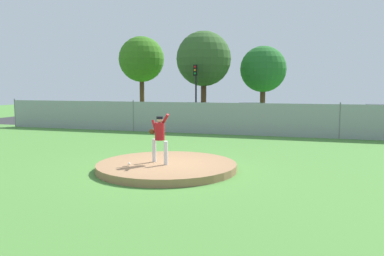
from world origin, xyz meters
TOP-DOWN VIEW (x-y plane):
  - ground_plane at (0.00, 6.00)m, footprint 80.00×80.00m
  - asphalt_strip at (0.00, 14.50)m, footprint 44.00×7.00m
  - pitchers_mound at (0.00, 0.00)m, footprint 4.69×4.69m
  - pitcher_youth at (-0.21, -0.12)m, footprint 0.78×0.45m
  - baseball at (-1.05, -0.67)m, footprint 0.07×0.07m
  - chainlink_fence at (0.00, 10.00)m, footprint 30.45×0.07m
  - parked_car_champagne at (-11.82, 14.50)m, footprint 2.11×4.39m
  - parked_car_charcoal at (-3.43, 14.06)m, footprint 2.08×4.29m
  - parked_car_navy at (8.89, 14.88)m, footprint 1.80×4.78m
  - parked_car_teal at (0.66, 14.01)m, footprint 2.08×4.47m
  - traffic_cone_orange at (2.36, 12.41)m, footprint 0.40×0.40m
  - traffic_light_near at (-4.51, 18.42)m, footprint 0.28×0.46m
  - tree_broad_left at (-11.79, 23.77)m, footprint 4.54×4.54m
  - tree_bushy_near at (-4.60, 21.17)m, footprint 4.84×4.84m
  - tree_leaning_west at (0.33, 23.66)m, footprint 4.18×4.18m

SIDE VIEW (x-z plane):
  - ground_plane at x=0.00m, z-range 0.00..0.00m
  - asphalt_strip at x=0.00m, z-range 0.00..0.01m
  - pitchers_mound at x=0.00m, z-range 0.00..0.24m
  - traffic_cone_orange at x=2.36m, z-range -0.01..0.54m
  - baseball at x=-1.05m, z-range 0.24..0.32m
  - parked_car_champagne at x=-11.82m, z-range -0.04..1.59m
  - parked_car_navy at x=8.89m, z-range -0.03..1.60m
  - parked_car_charcoal at x=-3.43m, z-range -0.04..1.61m
  - parked_car_teal at x=0.66m, z-range -0.04..1.64m
  - chainlink_fence at x=0.00m, z-range -0.05..1.91m
  - pitcher_youth at x=-0.21m, z-range 0.37..2.05m
  - traffic_light_near at x=-4.51m, z-range 0.85..5.43m
  - tree_leaning_west at x=0.33m, z-range 1.12..7.59m
  - tree_bushy_near at x=-4.60m, z-range 1.39..9.05m
  - tree_broad_left at x=-11.79m, z-range 1.60..9.39m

